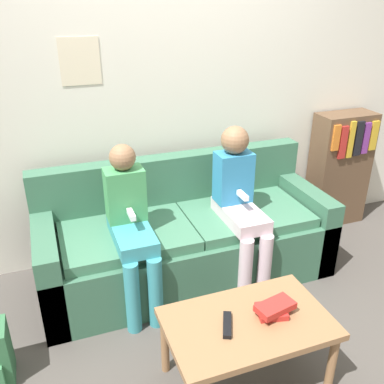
% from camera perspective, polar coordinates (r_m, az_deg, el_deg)
% --- Properties ---
extents(ground_plane, '(10.00, 10.00, 0.00)m').
position_cam_1_polar(ground_plane, '(2.85, 2.61, -16.13)').
color(ground_plane, '#4C4742').
extents(wall_back, '(8.00, 0.06, 2.60)m').
position_cam_1_polar(wall_back, '(3.11, -4.02, 14.35)').
color(wall_back, silver).
rests_on(wall_back, ground_plane).
extents(couch, '(2.01, 0.76, 0.82)m').
position_cam_1_polar(couch, '(3.06, -0.89, -6.32)').
color(couch, '#38664C').
rests_on(couch, ground_plane).
extents(coffee_table, '(0.82, 0.51, 0.41)m').
position_cam_1_polar(coffee_table, '(2.26, 7.42, -17.60)').
color(coffee_table, '#8E6642').
rests_on(coffee_table, ground_plane).
extents(person_left, '(0.24, 0.53, 1.06)m').
position_cam_1_polar(person_left, '(2.65, -8.15, -4.15)').
color(person_left, teal).
rests_on(person_left, ground_plane).
extents(person_right, '(0.24, 0.53, 1.10)m').
position_cam_1_polar(person_right, '(2.86, 6.39, -1.03)').
color(person_right, silver).
rests_on(person_right, ground_plane).
extents(tv_remote, '(0.11, 0.17, 0.02)m').
position_cam_1_polar(tv_remote, '(2.17, 4.72, -17.23)').
color(tv_remote, black).
rests_on(tv_remote, coffee_table).
extents(book_stack, '(0.22, 0.16, 0.07)m').
position_cam_1_polar(book_stack, '(2.25, 10.83, -15.03)').
color(book_stack, red).
rests_on(book_stack, coffee_table).
extents(bookshelf, '(0.49, 0.26, 0.98)m').
position_cam_1_polar(bookshelf, '(3.90, 19.04, 2.94)').
color(bookshelf, brown).
rests_on(bookshelf, ground_plane).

